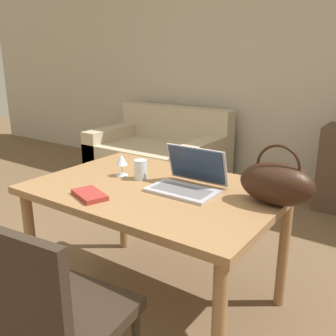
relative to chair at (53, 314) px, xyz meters
name	(u,v)px	position (x,y,z in m)	size (l,w,h in m)	color
wall_back	(289,60)	(-0.24, 3.24, 0.85)	(10.00, 0.06, 2.70)	#BCB29E
dining_table	(156,201)	(-0.14, 0.82, 0.14)	(1.32, 0.91, 0.72)	olive
chair	(53,314)	(0.00, 0.00, 0.00)	(0.48, 0.48, 0.88)	#2D2319
couch	(160,156)	(-1.48, 2.69, -0.22)	(1.48, 0.94, 0.82)	#C1B293
laptop	(189,178)	(0.02, 0.90, 0.28)	(0.36, 0.29, 0.22)	#ADADB2
drinking_glass	(140,169)	(-0.29, 0.88, 0.28)	(0.07, 0.07, 0.11)	silver
wine_glass	(122,161)	(-0.42, 0.86, 0.31)	(0.07, 0.07, 0.13)	silver
handbag	(277,183)	(0.47, 0.95, 0.33)	(0.36, 0.20, 0.29)	black
book	(90,195)	(-0.32, 0.51, 0.23)	(0.23, 0.18, 0.02)	maroon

